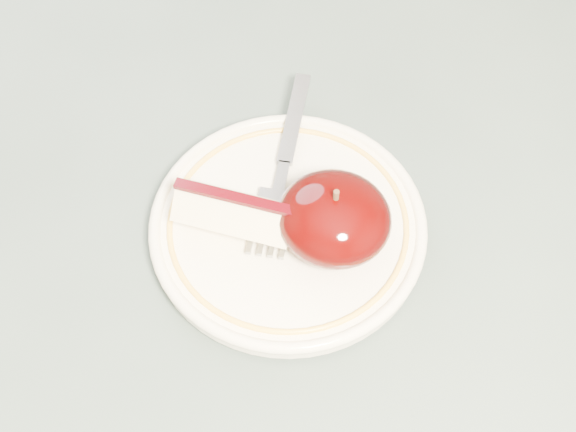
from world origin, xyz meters
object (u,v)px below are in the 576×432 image
at_px(fork, 284,165).
at_px(plate, 288,226).
at_px(table, 206,225).
at_px(apple_half, 334,218).

bearing_deg(fork, plate, -166.79).
relative_size(table, apple_half, 11.26).
height_order(apple_half, fork, apple_half).
height_order(table, plate, plate).
bearing_deg(apple_half, fork, 141.57).
height_order(table, fork, fork).
xyz_separation_m(table, fork, (0.07, 0.01, 0.11)).
bearing_deg(apple_half, table, 165.67).
xyz_separation_m(table, plate, (0.09, -0.03, 0.10)).
distance_m(plate, apple_half, 0.04).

